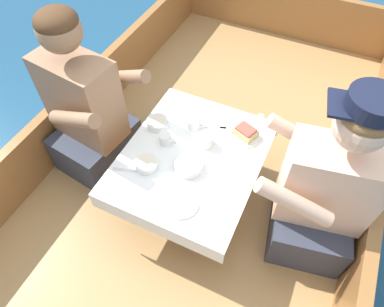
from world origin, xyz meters
The scene contains 20 objects.
ground_plane centered at (0.00, 0.00, 0.00)m, with size 60.00×60.00×0.00m, color navy.
boat_deck centered at (0.00, 0.00, 0.16)m, with size 1.86×3.69×0.33m, color #A87F4C.
gunwale_port centered at (-0.90, 0.00, 0.50)m, with size 0.06×3.69×0.35m, color #936033.
gunwale_starboard centered at (0.90, 0.00, 0.50)m, with size 0.06×3.69×0.35m, color #936033.
bow_coaming centered at (0.00, 1.82, 0.53)m, with size 1.74×0.06×0.41m, color #936033.
cockpit_table centered at (0.00, -0.06, 0.67)m, with size 0.68×0.82×0.38m.
person_port centered at (-0.64, -0.05, 0.73)m, with size 0.56×0.50×1.01m.
person_starboard centered at (0.64, -0.02, 0.73)m, with size 0.57×0.52×0.99m.
plate_sandwich centered at (0.20, 0.18, 0.71)m, with size 0.18×0.18×0.01m.
plate_bread centered at (0.07, -0.33, 0.71)m, with size 0.17×0.17×0.01m.
sandwich centered at (0.20, 0.18, 0.74)m, with size 0.14×0.12×0.05m.
bowl_port_near centered at (-0.26, 0.05, 0.73)m, with size 0.12×0.12×0.04m.
bowl_starboard_near centered at (-0.17, -0.21, 0.73)m, with size 0.12×0.12×0.04m.
bowl_center_far centered at (0.02, -0.13, 0.73)m, with size 0.14×0.14×0.04m.
coffee_cup_port centered at (-0.08, 0.13, 0.73)m, with size 0.11×0.08×0.06m.
coffee_cup_starboard centered at (-0.16, -0.04, 0.73)m, with size 0.09×0.07×0.06m.
coffee_cup_center centered at (0.03, 0.04, 0.74)m, with size 0.11×0.08×0.07m.
utensil_fork_starboard centered at (0.02, 0.17, 0.71)m, with size 0.17×0.07×0.00m.
utensil_spoon_center centered at (0.24, 0.32, 0.71)m, with size 0.07×0.17×0.01m.
utensil_spoon_starboard centered at (-0.21, -0.26, 0.71)m, with size 0.17×0.06×0.01m.
Camera 1 is at (0.45, -1.02, 2.07)m, focal length 32.00 mm.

